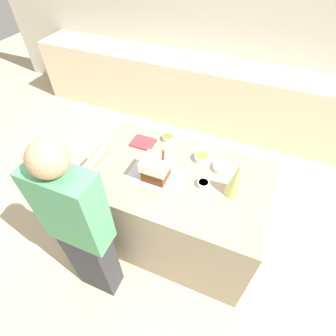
{
  "coord_description": "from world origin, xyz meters",
  "views": [
    {
      "loc": [
        0.49,
        -1.35,
        2.5
      ],
      "look_at": [
        -0.07,
        0.0,
        0.99
      ],
      "focal_mm": 28.0,
      "sensor_mm": 36.0,
      "label": 1
    }
  ],
  "objects_px": {
    "gingerbread_house": "(156,168)",
    "candy_bowl_far_right": "(168,138)",
    "candy_bowl_beside_tree": "(202,157)",
    "candy_bowl_front_corner": "(222,167)",
    "cookbook": "(143,143)",
    "decorative_tree": "(237,179)",
    "candy_bowl_behind_tray": "(203,183)",
    "person": "(81,230)",
    "baking_tray": "(156,177)"
  },
  "relations": [
    {
      "from": "candy_bowl_front_corner",
      "to": "candy_bowl_far_right",
      "type": "bearing_deg",
      "value": 161.94
    },
    {
      "from": "candy_bowl_far_right",
      "to": "cookbook",
      "type": "distance_m",
      "value": 0.23
    },
    {
      "from": "baking_tray",
      "to": "gingerbread_house",
      "type": "height_order",
      "value": "gingerbread_house"
    },
    {
      "from": "candy_bowl_front_corner",
      "to": "baking_tray",
      "type": "bearing_deg",
      "value": -147.54
    },
    {
      "from": "decorative_tree",
      "to": "candy_bowl_behind_tray",
      "type": "height_order",
      "value": "decorative_tree"
    },
    {
      "from": "cookbook",
      "to": "candy_bowl_behind_tray",
      "type": "bearing_deg",
      "value": -22.36
    },
    {
      "from": "candy_bowl_beside_tree",
      "to": "cookbook",
      "type": "bearing_deg",
      "value": -179.76
    },
    {
      "from": "baking_tray",
      "to": "candy_bowl_front_corner",
      "type": "distance_m",
      "value": 0.54
    },
    {
      "from": "baking_tray",
      "to": "candy_bowl_far_right",
      "type": "bearing_deg",
      "value": 101.16
    },
    {
      "from": "candy_bowl_behind_tray",
      "to": "cookbook",
      "type": "xyz_separation_m",
      "value": [
        -0.65,
        0.27,
        -0.01
      ]
    },
    {
      "from": "baking_tray",
      "to": "decorative_tree",
      "type": "bearing_deg",
      "value": 7.56
    },
    {
      "from": "candy_bowl_beside_tree",
      "to": "candy_bowl_front_corner",
      "type": "bearing_deg",
      "value": -15.07
    },
    {
      "from": "candy_bowl_far_right",
      "to": "decorative_tree",
      "type": "bearing_deg",
      "value": -29.31
    },
    {
      "from": "decorative_tree",
      "to": "candy_bowl_behind_tray",
      "type": "bearing_deg",
      "value": -177.38
    },
    {
      "from": "baking_tray",
      "to": "candy_bowl_far_right",
      "type": "height_order",
      "value": "candy_bowl_far_right"
    },
    {
      "from": "candy_bowl_far_right",
      "to": "cookbook",
      "type": "relative_size",
      "value": 0.5
    },
    {
      "from": "candy_bowl_behind_tray",
      "to": "candy_bowl_far_right",
      "type": "bearing_deg",
      "value": 139.03
    },
    {
      "from": "cookbook",
      "to": "person",
      "type": "xyz_separation_m",
      "value": [
        -0.02,
        -0.95,
        -0.07
      ]
    },
    {
      "from": "candy_bowl_far_right",
      "to": "candy_bowl_behind_tray",
      "type": "height_order",
      "value": "candy_bowl_far_right"
    },
    {
      "from": "gingerbread_house",
      "to": "candy_bowl_behind_tray",
      "type": "height_order",
      "value": "gingerbread_house"
    },
    {
      "from": "cookbook",
      "to": "person",
      "type": "relative_size",
      "value": 0.12
    },
    {
      "from": "gingerbread_house",
      "to": "candy_bowl_far_right",
      "type": "distance_m",
      "value": 0.49
    },
    {
      "from": "baking_tray",
      "to": "gingerbread_house",
      "type": "xyz_separation_m",
      "value": [
        0.0,
        0.0,
        0.1
      ]
    },
    {
      "from": "baking_tray",
      "to": "cookbook",
      "type": "relative_size",
      "value": 2.27
    },
    {
      "from": "gingerbread_house",
      "to": "cookbook",
      "type": "xyz_separation_m",
      "value": [
        -0.28,
        0.34,
        -0.1
      ]
    },
    {
      "from": "candy_bowl_beside_tree",
      "to": "cookbook",
      "type": "height_order",
      "value": "candy_bowl_beside_tree"
    },
    {
      "from": "baking_tray",
      "to": "gingerbread_house",
      "type": "bearing_deg",
      "value": 30.38
    },
    {
      "from": "candy_bowl_far_right",
      "to": "candy_bowl_front_corner",
      "type": "relative_size",
      "value": 0.72
    },
    {
      "from": "decorative_tree",
      "to": "person",
      "type": "distance_m",
      "value": 1.16
    },
    {
      "from": "candy_bowl_beside_tree",
      "to": "decorative_tree",
      "type": "bearing_deg",
      "value": -38.53
    },
    {
      "from": "baking_tray",
      "to": "candy_bowl_far_right",
      "type": "xyz_separation_m",
      "value": [
        -0.09,
        0.47,
        0.02
      ]
    },
    {
      "from": "candy_bowl_beside_tree",
      "to": "gingerbread_house",
      "type": "bearing_deg",
      "value": -129.1
    },
    {
      "from": "gingerbread_house",
      "to": "candy_bowl_far_right",
      "type": "xyz_separation_m",
      "value": [
        -0.09,
        0.47,
        -0.08
      ]
    },
    {
      "from": "candy_bowl_beside_tree",
      "to": "candy_bowl_behind_tray",
      "type": "distance_m",
      "value": 0.29
    },
    {
      "from": "candy_bowl_far_right",
      "to": "person",
      "type": "bearing_deg",
      "value": -101.05
    },
    {
      "from": "cookbook",
      "to": "person",
      "type": "height_order",
      "value": "person"
    },
    {
      "from": "candy_bowl_front_corner",
      "to": "cookbook",
      "type": "bearing_deg",
      "value": 176.41
    },
    {
      "from": "decorative_tree",
      "to": "candy_bowl_front_corner",
      "type": "relative_size",
      "value": 2.29
    },
    {
      "from": "gingerbread_house",
      "to": "candy_bowl_beside_tree",
      "type": "relative_size",
      "value": 2.05
    },
    {
      "from": "cookbook",
      "to": "decorative_tree",
      "type": "bearing_deg",
      "value": -16.21
    },
    {
      "from": "candy_bowl_beside_tree",
      "to": "candy_bowl_front_corner",
      "type": "xyz_separation_m",
      "value": [
        0.18,
        -0.05,
        -0.01
      ]
    },
    {
      "from": "cookbook",
      "to": "candy_bowl_beside_tree",
      "type": "bearing_deg",
      "value": 0.24
    },
    {
      "from": "decorative_tree",
      "to": "candy_bowl_front_corner",
      "type": "xyz_separation_m",
      "value": [
        -0.15,
        0.21,
        -0.14
      ]
    },
    {
      "from": "candy_bowl_far_right",
      "to": "cookbook",
      "type": "xyz_separation_m",
      "value": [
        -0.19,
        -0.13,
        -0.01
      ]
    },
    {
      "from": "candy_bowl_behind_tray",
      "to": "person",
      "type": "distance_m",
      "value": 0.96
    },
    {
      "from": "candy_bowl_front_corner",
      "to": "person",
      "type": "relative_size",
      "value": 0.08
    },
    {
      "from": "gingerbread_house",
      "to": "decorative_tree",
      "type": "xyz_separation_m",
      "value": [
        0.6,
        0.08,
        0.05
      ]
    },
    {
      "from": "candy_bowl_behind_tray",
      "to": "cookbook",
      "type": "distance_m",
      "value": 0.71
    },
    {
      "from": "candy_bowl_far_right",
      "to": "person",
      "type": "height_order",
      "value": "person"
    },
    {
      "from": "candy_bowl_far_right",
      "to": "person",
      "type": "xyz_separation_m",
      "value": [
        -0.21,
        -1.08,
        -0.08
      ]
    }
  ]
}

